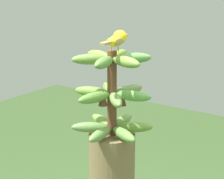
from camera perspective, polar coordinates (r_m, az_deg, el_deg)
banana_bunch at (r=1.52m, az=0.00°, el=-0.64°), size 0.33×0.32×0.34m
perched_bird at (r=1.47m, az=0.73°, el=7.33°), size 0.19×0.06×0.07m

